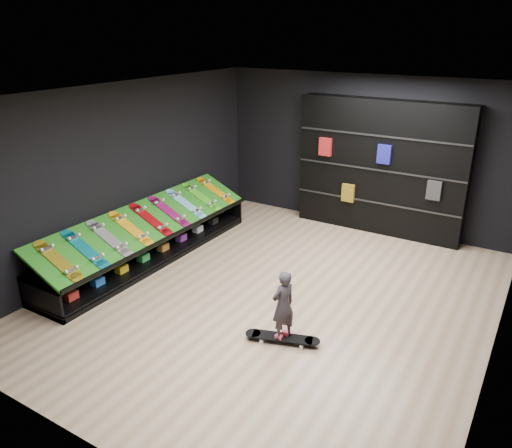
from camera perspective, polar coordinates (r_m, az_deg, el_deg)
The scene contains 20 objects.
floor at distance 7.69m, azimuth 2.43°, elevation -8.13°, with size 6.00×7.00×0.01m, color tan.
ceiling at distance 6.73m, azimuth 2.85°, elevation 14.64°, with size 6.00×7.00×0.01m, color white.
wall_back at distance 10.16m, azimuth 12.30°, elevation 7.97°, with size 6.00×0.02×3.00m, color black.
wall_front at distance 4.60m, azimuth -19.30°, elevation -10.00°, with size 6.00×0.02×3.00m, color black.
wall_left at distance 8.84m, azimuth -14.75°, elevation 5.73°, with size 0.02×7.00×3.00m, color black.
wall_right at distance 6.31m, azimuth 27.24°, elevation -2.46°, with size 0.02×7.00×3.00m, color black.
display_rack at distance 8.95m, azimuth -11.97°, elevation -2.35°, with size 0.90×4.50×0.50m, color black, non-canonical shape.
turf_ramp at distance 8.74m, azimuth -11.96°, elevation 0.35°, with size 1.00×4.50×0.04m, color #19640F.
back_shelving at distance 9.92m, azimuth 14.07°, elevation 6.25°, with size 3.23×0.38×2.58m, color black.
floor_skateboard at distance 6.64m, azimuth 3.02°, elevation -13.06°, with size 0.98×0.22×0.09m, color black, non-canonical shape.
child at distance 6.46m, azimuth 3.08°, elevation -10.65°, with size 0.21×0.15×0.56m, color black.
display_board_0 at distance 7.58m, azimuth -21.65°, elevation -3.96°, with size 0.98×0.22×0.09m, color yellow, non-canonical shape.
display_board_1 at distance 7.84m, azimuth -18.95°, elevation -2.73°, with size 0.98×0.22×0.09m, color #0C8C99, non-canonical shape.
display_board_2 at distance 8.12m, azimuth -16.43°, elevation -1.58°, with size 0.98×0.22×0.09m, color black, non-canonical shape.
display_board_3 at distance 8.41m, azimuth -14.09°, elevation -0.51°, with size 0.98×0.22×0.09m, color orange, non-canonical shape.
display_board_4 at distance 8.73m, azimuth -11.92°, elevation 0.50°, with size 0.98×0.22×0.09m, color red, non-canonical shape.
display_board_5 at distance 9.05m, azimuth -9.89°, elevation 1.43°, with size 0.98×0.22×0.09m, color #E5198C, non-canonical shape.
display_board_6 at distance 9.39m, azimuth -8.01°, elevation 2.29°, with size 0.98×0.22×0.09m, color #0CB2E5, non-canonical shape.
display_board_7 at distance 9.74m, azimuth -6.26°, elevation 3.09°, with size 0.98×0.22×0.09m, color green, non-canonical shape.
display_board_8 at distance 10.10m, azimuth -4.63°, elevation 3.83°, with size 0.98×0.22×0.09m, color yellow, non-canonical shape.
Camera 1 is at (3.19, -5.86, 3.82)m, focal length 35.00 mm.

